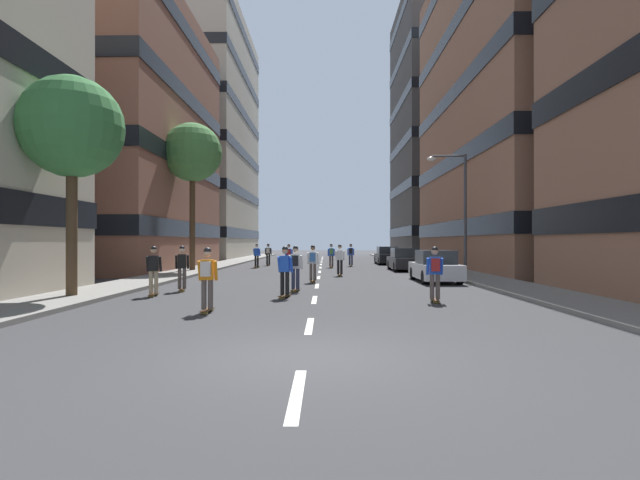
{
  "coord_description": "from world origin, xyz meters",
  "views": [
    {
      "loc": [
        0.36,
        -8.18,
        1.93
      ],
      "look_at": [
        0.0,
        24.87,
        2.05
      ],
      "focal_mm": 27.35,
      "sensor_mm": 36.0,
      "label": 1
    }
  ],
  "objects_px": {
    "street_tree_near": "(72,128)",
    "skater_7": "(313,261)",
    "parked_car_mid": "(435,267)",
    "skater_10": "(257,254)",
    "skater_1": "(331,254)",
    "skater_12": "(295,265)",
    "skater_8": "(268,253)",
    "skater_2": "(154,268)",
    "parked_car_near": "(404,260)",
    "street_tree_mid": "(192,153)",
    "skater_3": "(182,266)",
    "skater_4": "(351,253)",
    "skater_0": "(340,258)",
    "skater_6": "(289,255)",
    "skater_9": "(285,269)",
    "parked_car_far": "(387,256)",
    "streetlamp_right": "(458,201)",
    "skater_5": "(207,275)",
    "skater_11": "(435,270)"
  },
  "relations": [
    {
      "from": "skater_1",
      "to": "skater_8",
      "type": "xyz_separation_m",
      "value": [
        -5.07,
        3.15,
        0.0
      ]
    },
    {
      "from": "skater_10",
      "to": "skater_6",
      "type": "bearing_deg",
      "value": -42.09
    },
    {
      "from": "skater_7",
      "to": "skater_12",
      "type": "bearing_deg",
      "value": -97.61
    },
    {
      "from": "parked_car_far",
      "to": "skater_12",
      "type": "relative_size",
      "value": 2.47
    },
    {
      "from": "skater_6",
      "to": "skater_11",
      "type": "distance_m",
      "value": 19.06
    },
    {
      "from": "skater_1",
      "to": "skater_10",
      "type": "distance_m",
      "value": 5.53
    },
    {
      "from": "street_tree_mid",
      "to": "skater_1",
      "type": "height_order",
      "value": "street_tree_mid"
    },
    {
      "from": "skater_10",
      "to": "skater_12",
      "type": "distance_m",
      "value": 17.61
    },
    {
      "from": "parked_car_far",
      "to": "streetlamp_right",
      "type": "xyz_separation_m",
      "value": [
        1.86,
        -15.55,
        3.44
      ]
    },
    {
      "from": "skater_6",
      "to": "skater_10",
      "type": "relative_size",
      "value": 1.0
    },
    {
      "from": "skater_1",
      "to": "skater_10",
      "type": "height_order",
      "value": "same"
    },
    {
      "from": "skater_9",
      "to": "skater_11",
      "type": "xyz_separation_m",
      "value": [
        4.89,
        -1.19,
        0.03
      ]
    },
    {
      "from": "street_tree_near",
      "to": "skater_4",
      "type": "height_order",
      "value": "street_tree_near"
    },
    {
      "from": "parked_car_mid",
      "to": "skater_11",
      "type": "distance_m",
      "value": 8.17
    },
    {
      "from": "parked_car_mid",
      "to": "skater_8",
      "type": "height_order",
      "value": "skater_8"
    },
    {
      "from": "skater_8",
      "to": "skater_10",
      "type": "distance_m",
      "value": 3.41
    },
    {
      "from": "street_tree_near",
      "to": "skater_7",
      "type": "relative_size",
      "value": 4.12
    },
    {
      "from": "skater_3",
      "to": "street_tree_near",
      "type": "bearing_deg",
      "value": -137.22
    },
    {
      "from": "skater_12",
      "to": "street_tree_near",
      "type": "bearing_deg",
      "value": -160.78
    },
    {
      "from": "parked_car_near",
      "to": "street_tree_near",
      "type": "relative_size",
      "value": 0.6
    },
    {
      "from": "parked_car_far",
      "to": "street_tree_near",
      "type": "relative_size",
      "value": 0.6
    },
    {
      "from": "street_tree_mid",
      "to": "skater_6",
      "type": "distance_m",
      "value": 9.26
    },
    {
      "from": "skater_1",
      "to": "skater_8",
      "type": "bearing_deg",
      "value": 148.15
    },
    {
      "from": "skater_8",
      "to": "skater_11",
      "type": "xyz_separation_m",
      "value": [
        8.12,
        -23.77,
        0.0
      ]
    },
    {
      "from": "skater_5",
      "to": "skater_6",
      "type": "height_order",
      "value": "same"
    },
    {
      "from": "skater_4",
      "to": "skater_0",
      "type": "bearing_deg",
      "value": -96.32
    },
    {
      "from": "skater_6",
      "to": "skater_11",
      "type": "xyz_separation_m",
      "value": [
        6.02,
        -18.09,
        0.0
      ]
    },
    {
      "from": "street_tree_near",
      "to": "skater_2",
      "type": "height_order",
      "value": "street_tree_near"
    },
    {
      "from": "skater_11",
      "to": "skater_0",
      "type": "bearing_deg",
      "value": 102.62
    },
    {
      "from": "streetlamp_right",
      "to": "skater_4",
      "type": "distance_m",
      "value": 13.37
    },
    {
      "from": "skater_0",
      "to": "skater_8",
      "type": "bearing_deg",
      "value": 114.76
    },
    {
      "from": "skater_9",
      "to": "streetlamp_right",
      "type": "bearing_deg",
      "value": 47.92
    },
    {
      "from": "parked_car_near",
      "to": "skater_7",
      "type": "distance_m",
      "value": 11.33
    },
    {
      "from": "skater_1",
      "to": "skater_9",
      "type": "relative_size",
      "value": 1.0
    },
    {
      "from": "parked_car_far",
      "to": "skater_10",
      "type": "distance_m",
      "value": 11.9
    },
    {
      "from": "street_tree_mid",
      "to": "skater_10",
      "type": "height_order",
      "value": "street_tree_mid"
    },
    {
      "from": "street_tree_mid",
      "to": "skater_12",
      "type": "distance_m",
      "value": 15.71
    },
    {
      "from": "skater_3",
      "to": "skater_7",
      "type": "xyz_separation_m",
      "value": [
        5.0,
        4.1,
        0.03
      ]
    },
    {
      "from": "skater_0",
      "to": "skater_5",
      "type": "relative_size",
      "value": 1.0
    },
    {
      "from": "parked_car_mid",
      "to": "skater_10",
      "type": "xyz_separation_m",
      "value": [
        -10.38,
        12.43,
        0.29
      ]
    },
    {
      "from": "skater_5",
      "to": "skater_6",
      "type": "bearing_deg",
      "value": 88.07
    },
    {
      "from": "street_tree_near",
      "to": "skater_1",
      "type": "xyz_separation_m",
      "value": [
        8.95,
        19.96,
        -4.72
      ]
    },
    {
      "from": "skater_8",
      "to": "skater_12",
      "type": "height_order",
      "value": "same"
    },
    {
      "from": "skater_8",
      "to": "skater_4",
      "type": "bearing_deg",
      "value": -10.1
    },
    {
      "from": "skater_0",
      "to": "parked_car_near",
      "type": "bearing_deg",
      "value": 49.14
    },
    {
      "from": "skater_0",
      "to": "skater_10",
      "type": "xyz_separation_m",
      "value": [
        -5.9,
        8.43,
        0.0
      ]
    },
    {
      "from": "skater_2",
      "to": "parked_car_far",
      "type": "bearing_deg",
      "value": 65.14
    },
    {
      "from": "street_tree_mid",
      "to": "skater_3",
      "type": "relative_size",
      "value": 5.27
    },
    {
      "from": "parked_car_mid",
      "to": "parked_car_far",
      "type": "relative_size",
      "value": 1.0
    },
    {
      "from": "street_tree_near",
      "to": "skater_8",
      "type": "height_order",
      "value": "street_tree_near"
    }
  ]
}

